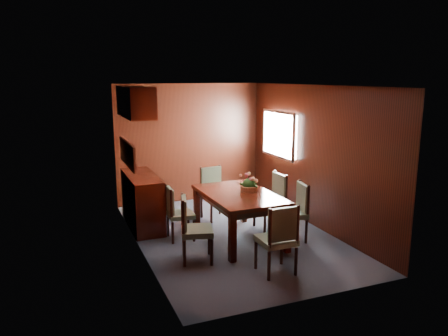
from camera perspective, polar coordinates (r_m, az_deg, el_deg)
name	(u,v)px	position (r m, az deg, el deg)	size (l,w,h in m)	color
ground	(232,235)	(7.19, 1.06, -8.76)	(4.50, 4.50, 0.00)	#3C4252
room_shell	(219,134)	(7.05, -0.72, 4.52)	(3.06, 4.52, 2.41)	black
sideboard	(142,201)	(7.62, -10.63, -4.21)	(0.48, 1.40, 0.90)	black
dining_table	(239,200)	(6.82, 1.96, -4.16)	(1.04, 1.64, 0.76)	black
chair_left_near	(192,225)	(6.09, -4.23, -7.48)	(0.53, 0.54, 0.93)	black
chair_left_far	(176,210)	(6.91, -6.25, -5.50)	(0.41, 0.43, 0.86)	black
chair_right_near	(296,208)	(6.94, 9.37, -5.20)	(0.50, 0.51, 0.92)	black
chair_right_far	(274,198)	(7.42, 6.50, -3.88)	(0.44, 0.45, 0.95)	black
chair_head	(279,236)	(5.71, 7.19, -8.78)	(0.45, 0.43, 0.95)	black
chair_foot	(214,190)	(7.91, -1.36, -2.85)	(0.51, 0.49, 0.94)	black
flower_centerpiece	(249,182)	(6.88, 3.29, -1.88)	(0.30, 0.30, 0.30)	#B86138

